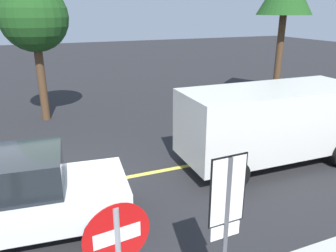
% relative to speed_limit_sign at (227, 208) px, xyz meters
% --- Properties ---
extents(ground_plane, '(80.00, 80.00, 0.00)m').
position_rel_speed_limit_sign_xyz_m(ground_plane, '(-2.00, 4.56, -1.76)').
color(ground_plane, '#262628').
extents(lane_marking_centre, '(28.00, 0.16, 0.01)m').
position_rel_speed_limit_sign_xyz_m(lane_marking_centre, '(1.00, 4.56, -1.76)').
color(lane_marking_centre, '#E0D14C').
extents(speed_limit_sign, '(0.54, 0.06, 2.52)m').
position_rel_speed_limit_sign_xyz_m(speed_limit_sign, '(0.00, 0.00, 0.00)').
color(speed_limit_sign, '#4C4C51').
rests_on(speed_limit_sign, ground_plane).
extents(white_van, '(5.24, 2.36, 2.20)m').
position_rel_speed_limit_sign_xyz_m(white_van, '(4.01, 3.94, -0.50)').
color(white_van, silver).
rests_on(white_van, ground_plane).
extents(car_white_crossing, '(4.07, 2.30, 1.70)m').
position_rel_speed_limit_sign_xyz_m(car_white_crossing, '(-2.59, 3.10, -0.92)').
color(car_white_crossing, white).
rests_on(car_white_crossing, ground_plane).
extents(tree_centre_verge, '(2.53, 2.53, 5.23)m').
position_rel_speed_limit_sign_xyz_m(tree_centre_verge, '(-1.75, 10.68, 2.15)').
color(tree_centre_verge, '#513823').
rests_on(tree_centre_verge, ground_plane).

